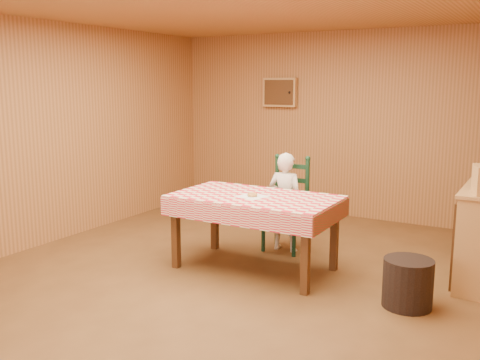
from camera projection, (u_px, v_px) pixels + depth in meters
name	position (u px, v px, depth m)	size (l,w,h in m)	color
ground	(230.00, 278.00, 5.24)	(6.00, 6.00, 0.00)	brown
cabin_walls	(256.00, 89.00, 5.36)	(5.10, 6.05, 2.65)	#A86E3C
dining_table	(255.00, 204.00, 5.39)	(1.66, 0.96, 0.77)	#4F2D15
ladder_chair	(287.00, 206.00, 6.09)	(0.44, 0.40, 1.08)	black
seated_child	(285.00, 202.00, 6.03)	(0.41, 0.27, 1.12)	white
napkin	(252.00, 196.00, 5.33)	(0.26, 0.26, 0.00)	white
donut	(252.00, 195.00, 5.33)	(0.10, 0.10, 0.03)	#CD9249
storage_bin	(408.00, 283.00, 4.54)	(0.42, 0.42, 0.42)	black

